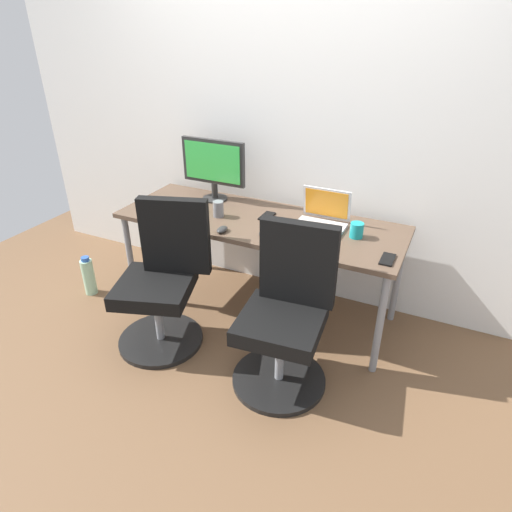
% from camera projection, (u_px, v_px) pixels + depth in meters
% --- Properties ---
extents(ground_plane, '(5.28, 5.28, 0.00)m').
position_uv_depth(ground_plane, '(259.00, 308.00, 3.23)').
color(ground_plane, brown).
extents(back_wall, '(4.40, 0.04, 2.60)m').
position_uv_depth(back_wall, '(286.00, 114.00, 2.93)').
color(back_wall, white).
rests_on(back_wall, ground).
extents(desk, '(1.87, 0.67, 0.70)m').
position_uv_depth(desk, '(259.00, 228.00, 2.92)').
color(desk, brown).
rests_on(desk, ground).
extents(office_chair_left, '(0.56, 0.56, 0.94)m').
position_uv_depth(office_chair_left, '(163.00, 282.00, 2.74)').
color(office_chair_left, black).
rests_on(office_chair_left, ground).
extents(office_chair_right, '(0.54, 0.54, 0.94)m').
position_uv_depth(office_chair_right, '(286.00, 317.00, 2.43)').
color(office_chair_right, black).
rests_on(office_chair_right, ground).
extents(water_bottle_on_floor, '(0.09, 0.09, 0.31)m').
position_uv_depth(water_bottle_on_floor, '(89.00, 276.00, 3.33)').
color(water_bottle_on_floor, '#A5D8B2').
rests_on(water_bottle_on_floor, ground).
extents(desktop_monitor, '(0.48, 0.18, 0.43)m').
position_uv_depth(desktop_monitor, '(213.00, 166.00, 3.09)').
color(desktop_monitor, '#262626').
rests_on(desktop_monitor, desk).
extents(open_laptop, '(0.31, 0.26, 0.23)m').
position_uv_depth(open_laptop, '(322.00, 217.00, 2.79)').
color(open_laptop, silver).
rests_on(open_laptop, desk).
extents(keyboard_by_monitor, '(0.34, 0.12, 0.02)m').
position_uv_depth(keyboard_by_monitor, '(175.00, 219.00, 2.88)').
color(keyboard_by_monitor, silver).
rests_on(keyboard_by_monitor, desk).
extents(keyboard_by_laptop, '(0.34, 0.12, 0.02)m').
position_uv_depth(keyboard_by_laptop, '(301.00, 244.00, 2.56)').
color(keyboard_by_laptop, '#2D2D2D').
rests_on(keyboard_by_laptop, desk).
extents(mouse_by_monitor, '(0.06, 0.10, 0.03)m').
position_uv_depth(mouse_by_monitor, '(264.00, 232.00, 2.69)').
color(mouse_by_monitor, '#2D2D2D').
rests_on(mouse_by_monitor, desk).
extents(mouse_by_laptop, '(0.06, 0.10, 0.03)m').
position_uv_depth(mouse_by_laptop, '(222.00, 229.00, 2.72)').
color(mouse_by_laptop, '#2D2D2D').
rests_on(mouse_by_laptop, desk).
extents(coffee_mug, '(0.08, 0.08, 0.09)m').
position_uv_depth(coffee_mug, '(357.00, 230.00, 2.64)').
color(coffee_mug, teal).
rests_on(coffee_mug, desk).
extents(pen_cup, '(0.07, 0.07, 0.10)m').
position_uv_depth(pen_cup, '(218.00, 209.00, 2.92)').
color(pen_cup, slate).
rests_on(pen_cup, desk).
extents(phone_near_laptop, '(0.07, 0.14, 0.01)m').
position_uv_depth(phone_near_laptop, '(267.00, 216.00, 2.93)').
color(phone_near_laptop, black).
rests_on(phone_near_laptop, desk).
extents(phone_near_monitor, '(0.07, 0.14, 0.01)m').
position_uv_depth(phone_near_monitor, '(387.00, 259.00, 2.41)').
color(phone_near_monitor, black).
rests_on(phone_near_monitor, desk).
extents(notebook, '(0.21, 0.15, 0.03)m').
position_uv_depth(notebook, '(188.00, 210.00, 3.00)').
color(notebook, orange).
rests_on(notebook, desk).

